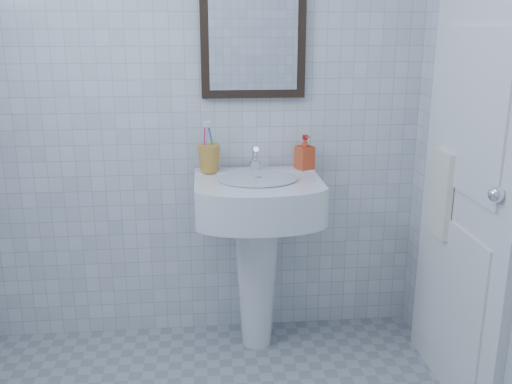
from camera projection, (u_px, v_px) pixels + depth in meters
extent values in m
cube|color=silver|center=(200.00, 96.00, 2.76)|extent=(2.20, 0.02, 2.50)
cone|color=white|center=(257.00, 277.00, 2.85)|extent=(0.23, 0.23, 0.73)
cube|color=white|center=(258.00, 197.00, 2.68)|extent=(0.59, 0.42, 0.18)
cube|color=white|center=(254.00, 172.00, 2.81)|extent=(0.59, 0.10, 0.03)
cylinder|color=silver|center=(258.00, 178.00, 2.62)|extent=(0.37, 0.37, 0.01)
cylinder|color=silver|center=(255.00, 165.00, 2.78)|extent=(0.05, 0.05, 0.05)
cylinder|color=silver|center=(255.00, 153.00, 2.75)|extent=(0.03, 0.10, 0.08)
cylinder|color=silver|center=(255.00, 156.00, 2.79)|extent=(0.03, 0.05, 0.09)
imported|color=red|center=(305.00, 152.00, 2.80)|extent=(0.10, 0.10, 0.17)
cube|color=black|center=(253.00, 32.00, 2.69)|extent=(0.50, 0.04, 0.62)
cube|color=white|center=(254.00, 32.00, 2.67)|extent=(0.42, 0.00, 0.54)
cube|color=silver|center=(469.00, 173.00, 2.31)|extent=(0.04, 0.80, 2.00)
torus|color=silver|center=(450.00, 154.00, 2.43)|extent=(0.01, 0.18, 0.18)
cube|color=white|center=(442.00, 194.00, 2.48)|extent=(0.03, 0.16, 0.38)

